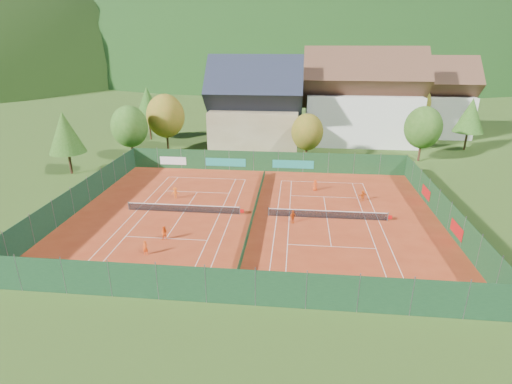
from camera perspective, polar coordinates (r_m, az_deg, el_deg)
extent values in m
plane|color=#2C4B17|center=(44.31, -0.27, -3.36)|extent=(600.00, 600.00, 0.00)
cube|color=#9F3317|center=(44.30, -0.27, -3.33)|extent=(40.00, 32.00, 0.01)
cube|color=white|center=(56.50, -7.06, 1.97)|extent=(10.97, 0.06, 0.00)
cube|color=white|center=(35.81, -15.46, -10.44)|extent=(10.97, 0.06, 0.00)
cube|color=white|center=(47.56, -16.66, -2.50)|extent=(0.06, 23.77, 0.00)
cube|color=white|center=(44.61, -3.49, -3.18)|extent=(0.06, 23.77, 0.00)
cube|color=white|center=(47.06, -15.11, -2.58)|extent=(0.06, 23.77, 0.00)
cube|color=white|center=(44.85, -5.22, -3.10)|extent=(0.06, 23.77, 0.00)
cube|color=white|center=(51.49, -8.38, 0.00)|extent=(8.23, 0.06, 0.00)
cube|color=white|center=(40.28, -12.73, -6.47)|extent=(8.23, 0.06, 0.00)
cube|color=white|center=(45.78, -10.28, -2.85)|extent=(0.06, 12.80, 0.00)
cube|color=white|center=(55.25, 9.35, 1.40)|extent=(10.97, 0.06, 0.00)
cube|color=white|center=(33.80, 11.39, -12.08)|extent=(10.97, 0.06, 0.00)
cube|color=white|center=(44.12, 2.99, -3.46)|extent=(0.06, 23.77, 0.00)
cube|color=white|center=(45.01, 17.10, -3.90)|extent=(0.06, 23.77, 0.00)
cube|color=white|center=(44.08, 4.77, -3.52)|extent=(0.06, 23.77, 0.00)
cube|color=white|center=(44.75, 15.38, -3.86)|extent=(0.06, 23.77, 0.00)
cube|color=white|center=(50.11, 9.66, -0.68)|extent=(8.23, 0.06, 0.00)
cube|color=white|center=(38.51, 10.71, -7.66)|extent=(8.23, 0.06, 0.00)
cube|color=white|center=(44.23, 10.11, -3.71)|extent=(0.06, 12.80, 0.00)
cylinder|color=#59595B|center=(47.72, -17.74, -1.89)|extent=(0.10, 0.10, 1.02)
cylinder|color=#59595B|center=(44.28, -2.33, -2.64)|extent=(0.10, 0.10, 1.02)
cube|color=black|center=(45.61, -10.32, -2.33)|extent=(12.80, 0.02, 0.86)
cube|color=white|center=(45.44, -10.35, -1.83)|extent=(12.80, 0.04, 0.06)
cube|color=red|center=(44.27, -2.01, -2.73)|extent=(0.40, 0.04, 0.40)
cylinder|color=#59595B|center=(43.96, 1.81, -2.82)|extent=(0.10, 0.10, 1.02)
cylinder|color=#59595B|center=(45.01, 18.31, -3.35)|extent=(0.10, 0.10, 1.02)
cube|color=black|center=(44.05, 10.15, -3.18)|extent=(12.80, 0.02, 0.86)
cube|color=white|center=(43.87, 10.19, -2.67)|extent=(12.80, 0.04, 0.06)
cube|color=red|center=(45.09, 18.61, -3.43)|extent=(0.40, 0.04, 0.40)
cube|color=#14381D|center=(44.10, -0.27, -2.74)|extent=(0.03, 28.80, 1.00)
cube|color=#163C1C|center=(58.75, 1.41, 4.39)|extent=(40.00, 0.04, 3.00)
cube|color=teal|center=(59.53, -4.38, 4.25)|extent=(6.00, 0.03, 1.20)
cube|color=teal|center=(58.62, 5.31, 3.96)|extent=(6.00, 0.03, 1.20)
cube|color=silver|center=(61.43, -11.77, 4.40)|extent=(4.00, 0.03, 1.20)
cube|color=#13361C|center=(29.68, -3.68, -13.34)|extent=(40.00, 0.04, 3.00)
cube|color=#143721|center=(49.85, -23.78, -0.51)|extent=(0.04, 32.00, 3.00)
cube|color=#153A1B|center=(46.21, 25.24, -2.37)|extent=(0.04, 32.00, 3.00)
cube|color=#B21414|center=(42.88, 26.73, -4.83)|extent=(0.03, 3.00, 1.20)
cube|color=#B21414|center=(51.59, 23.11, -0.07)|extent=(0.03, 3.00, 1.20)
cube|color=tan|center=(72.06, -0.08, 9.13)|extent=(15.00, 12.00, 7.00)
cube|color=#1E2333|center=(71.02, -0.08, 14.28)|extent=(16.20, 12.00, 12.00)
cube|color=silver|center=(78.25, 14.60, 10.16)|extent=(20.00, 11.00, 9.00)
cube|color=brown|center=(77.31, 15.11, 15.44)|extent=(21.60, 11.00, 11.00)
cube|color=silver|center=(89.11, 22.92, 10.12)|extent=(16.00, 10.00, 8.00)
cube|color=brown|center=(88.31, 23.53, 14.24)|extent=(17.28, 10.00, 10.00)
cylinder|color=#452F18|center=(67.80, -17.27, 5.61)|extent=(0.36, 0.36, 2.80)
ellipsoid|color=#2D5E1A|center=(66.92, -17.63, 8.91)|extent=(5.72, 5.72, 6.58)
cylinder|color=#463119|center=(71.79, -12.51, 7.02)|extent=(0.36, 0.36, 3.15)
ellipsoid|color=olive|center=(70.88, -12.79, 10.55)|extent=(6.44, 6.44, 7.40)
cylinder|color=#492D1A|center=(81.09, -14.86, 8.51)|extent=(0.36, 0.36, 3.50)
cone|color=#255418|center=(80.22, -15.20, 11.99)|extent=(5.60, 5.60, 6.50)
cylinder|color=#462B19|center=(64.45, 7.19, 5.47)|extent=(0.36, 0.36, 2.45)
ellipsoid|color=olive|center=(63.62, 7.33, 8.51)|extent=(5.01, 5.01, 5.76)
cylinder|color=#4E2D1B|center=(69.16, 22.31, 5.27)|extent=(0.36, 0.36, 2.80)
ellipsoid|color=#2C5718|center=(68.30, 22.77, 8.50)|extent=(5.72, 5.72, 6.58)
cylinder|color=#422F17|center=(79.76, 27.76, 6.47)|extent=(0.36, 0.36, 3.15)
cone|color=#285618|center=(78.94, 28.31, 9.62)|extent=(5.04, 5.04, 5.85)
cylinder|color=#422617|center=(63.60, -25.00, 3.77)|extent=(0.36, 0.36, 3.15)
cone|color=#285217|center=(62.57, -25.63, 7.70)|extent=(5.04, 5.04, 5.85)
cylinder|color=#4E331C|center=(84.64, 20.83, 8.35)|extent=(0.36, 0.36, 3.50)
ellipsoid|color=olive|center=(83.81, 21.27, 11.67)|extent=(7.15, 7.15, 8.22)
ellipsoid|color=black|center=(345.55, 6.88, 10.65)|extent=(440.00, 440.00, 242.00)
cylinder|color=slate|center=(33.38, 19.71, -12.68)|extent=(0.02, 0.02, 0.80)
cylinder|color=slate|center=(33.45, 20.22, -12.67)|extent=(0.02, 0.02, 0.80)
cylinder|color=slate|center=(33.62, 19.60, -12.40)|extent=(0.02, 0.02, 0.80)
cylinder|color=slate|center=(33.70, 20.10, -12.39)|extent=(0.02, 0.02, 0.80)
cube|color=slate|center=(33.46, 19.94, -12.32)|extent=(0.34, 0.34, 0.30)
ellipsoid|color=#CCD833|center=(33.44, 19.95, -12.28)|extent=(0.28, 0.28, 0.16)
sphere|color=#CCD833|center=(42.38, -12.12, -4.96)|extent=(0.07, 0.07, 0.07)
sphere|color=#CCD833|center=(32.86, 5.22, -12.73)|extent=(0.07, 0.07, 0.07)
imported|color=#DF4C13|center=(37.51, -15.54, -7.70)|extent=(0.54, 0.37, 1.42)
imported|color=#F35715|center=(39.67, -12.92, -5.77)|extent=(0.77, 0.63, 1.47)
imported|color=orange|center=(49.67, -11.46, -0.13)|extent=(1.03, 0.74, 1.44)
imported|color=#DB5213|center=(42.38, 5.27, -3.52)|extent=(0.84, 0.86, 1.44)
imported|color=#CD4012|center=(51.83, 8.44, 0.99)|extent=(0.79, 0.59, 1.48)
imported|color=#DF5A13|center=(49.61, 14.99, -0.49)|extent=(1.33, 0.90, 1.38)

